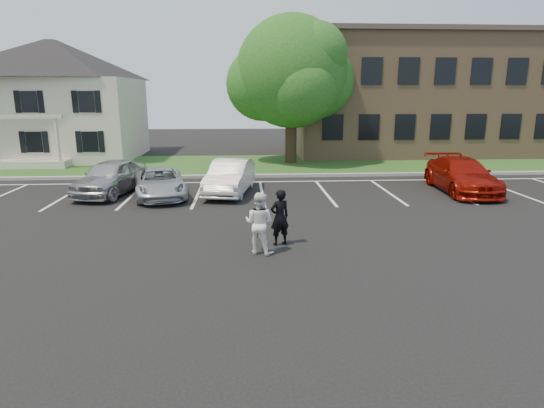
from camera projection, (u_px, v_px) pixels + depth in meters
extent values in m
plane|color=black|center=(274.00, 258.00, 12.14)|extent=(90.00, 90.00, 0.00)
cube|color=gray|center=(259.00, 176.00, 23.76)|extent=(40.00, 0.30, 0.15)
cube|color=#184518|center=(257.00, 165.00, 27.64)|extent=(44.00, 8.00, 0.08)
cube|color=silver|center=(66.00, 196.00, 19.39)|extent=(0.12, 5.20, 0.01)
cube|color=silver|center=(132.00, 195.00, 19.56)|extent=(0.12, 5.20, 0.01)
cube|color=silver|center=(198.00, 194.00, 19.73)|extent=(0.12, 5.20, 0.01)
cube|color=silver|center=(262.00, 194.00, 19.90)|extent=(0.12, 5.20, 0.01)
cube|color=silver|center=(325.00, 193.00, 20.06)|extent=(0.12, 5.20, 0.01)
cube|color=silver|center=(388.00, 192.00, 20.23)|extent=(0.12, 5.20, 0.01)
cube|color=silver|center=(449.00, 191.00, 20.40)|extent=(0.12, 5.20, 0.01)
cube|color=silver|center=(509.00, 190.00, 20.57)|extent=(0.12, 5.20, 0.01)
cube|color=silver|center=(288.00, 181.00, 22.60)|extent=(34.00, 0.12, 0.01)
cube|color=beige|center=(59.00, 119.00, 30.13)|extent=(10.00, 8.00, 5.20)
pyramid|color=black|center=(53.00, 59.00, 29.22)|extent=(10.30, 8.24, 2.40)
cube|color=beige|center=(35.00, 164.00, 26.52)|extent=(4.00, 1.60, 0.50)
cylinder|color=beige|center=(58.00, 146.00, 25.78)|extent=(0.18, 0.18, 2.70)
cube|color=beige|center=(24.00, 117.00, 25.28)|extent=(4.20, 0.25, 0.20)
cube|color=black|center=(34.00, 142.00, 26.50)|extent=(0.90, 0.06, 1.20)
cube|color=black|center=(29.00, 102.00, 25.95)|extent=(0.90, 0.06, 1.20)
cube|color=black|center=(23.00, 142.00, 26.46)|extent=(0.32, 0.05, 1.25)
cube|color=black|center=(46.00, 142.00, 26.53)|extent=(0.32, 0.05, 1.25)
cube|color=#9A7756|center=(444.00, 97.00, 33.35)|extent=(22.00, 10.00, 8.00)
cube|color=#493E36|center=(450.00, 37.00, 32.36)|extent=(22.40, 10.40, 0.30)
cube|color=black|center=(333.00, 127.00, 28.36)|extent=(1.30, 0.06, 1.60)
cube|color=black|center=(335.00, 71.00, 27.54)|extent=(1.30, 0.06, 1.60)
cube|color=black|center=(369.00, 127.00, 28.49)|extent=(1.30, 0.06, 1.60)
cube|color=black|center=(372.00, 71.00, 27.68)|extent=(1.30, 0.06, 1.60)
cube|color=black|center=(405.00, 127.00, 28.63)|extent=(1.30, 0.06, 1.60)
cube|color=black|center=(409.00, 71.00, 27.82)|extent=(1.30, 0.06, 1.60)
cube|color=black|center=(440.00, 127.00, 28.77)|extent=(1.30, 0.06, 1.60)
cube|color=black|center=(445.00, 71.00, 27.96)|extent=(1.30, 0.06, 1.60)
cube|color=black|center=(476.00, 127.00, 28.91)|extent=(1.30, 0.06, 1.60)
cube|color=black|center=(482.00, 71.00, 28.10)|extent=(1.30, 0.06, 1.60)
cube|color=black|center=(511.00, 126.00, 29.04)|extent=(1.30, 0.06, 1.60)
cube|color=black|center=(517.00, 71.00, 28.23)|extent=(1.30, 0.06, 1.60)
cylinder|color=black|center=(291.00, 138.00, 27.87)|extent=(0.70, 0.70, 3.20)
sphere|color=#1B4C1B|center=(292.00, 72.00, 26.94)|extent=(6.60, 6.60, 6.60)
sphere|color=#1B4C1B|center=(316.00, 81.00, 27.83)|extent=(4.60, 4.60, 4.60)
sphere|color=#1B4C1B|center=(263.00, 84.00, 27.39)|extent=(4.40, 4.40, 4.40)
sphere|color=#1B4C1B|center=(301.00, 87.00, 25.73)|extent=(4.00, 4.00, 4.00)
sphere|color=#1B4C1B|center=(279.00, 68.00, 28.38)|extent=(4.20, 4.20, 4.20)
sphere|color=#1B4C1B|center=(314.00, 55.00, 25.93)|extent=(3.80, 3.80, 3.80)
imported|color=black|center=(280.00, 217.00, 13.06)|extent=(0.71, 0.60, 1.64)
imported|color=white|center=(259.00, 223.00, 12.35)|extent=(1.03, 0.94, 1.71)
imported|color=#ADACB1|center=(111.00, 177.00, 19.64)|extent=(2.74, 4.72, 1.51)
imported|color=#B6B9BF|center=(160.00, 183.00, 19.16)|extent=(2.92, 4.68, 1.21)
imported|color=silver|center=(230.00, 177.00, 19.84)|extent=(2.32, 4.62, 1.45)
imported|color=maroon|center=(462.00, 175.00, 20.16)|extent=(2.37, 5.22, 1.48)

